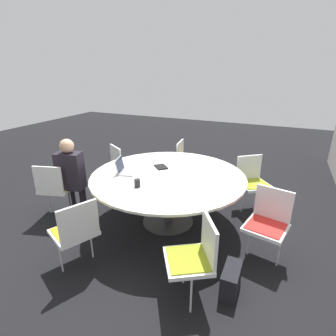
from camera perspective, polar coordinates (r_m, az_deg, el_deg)
ground_plane at (r=3.96m, az=0.00°, el=-11.55°), size 16.00×16.00×0.00m
conference_table at (r=3.65m, az=0.00°, el=-2.77°), size 2.12×2.12×0.75m
chair_0 at (r=4.20m, az=-23.45°, el=-3.55°), size 0.53×0.54×0.85m
chair_1 at (r=3.05m, az=-19.47°, el=-12.43°), size 0.58×0.57×0.85m
chair_2 at (r=2.57m, az=5.91°, el=-18.07°), size 0.59×0.59×0.85m
chair_3 at (r=3.24m, az=20.98°, el=-10.46°), size 0.51×0.52×0.85m
chair_4 at (r=4.29m, az=17.85°, el=-2.29°), size 0.60×0.61×0.85m
chair_5 at (r=4.95m, az=4.04°, el=1.81°), size 0.48×0.47×0.85m
chair_6 at (r=4.80m, az=-9.78°, el=0.92°), size 0.59×0.60×0.85m
person_0 at (r=4.08m, az=-20.37°, el=-0.85°), size 0.33×0.41×1.20m
laptop at (r=3.72m, az=-9.53°, el=-0.21°), size 0.34×0.31×0.21m
spiral_notebook at (r=3.87m, az=-1.54°, el=0.26°), size 0.25×0.26×0.02m
coffee_cup at (r=3.26m, az=-6.70°, el=-3.27°), size 0.08×0.08×0.10m
handbag at (r=2.92m, az=13.55°, el=-22.59°), size 0.36×0.16×0.28m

